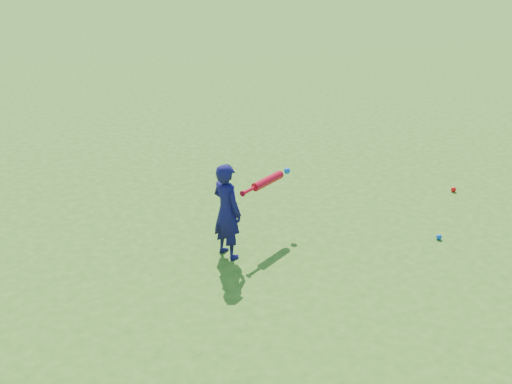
% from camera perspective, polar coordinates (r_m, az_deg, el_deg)
% --- Properties ---
extents(ground, '(80.00, 80.00, 0.00)m').
position_cam_1_polar(ground, '(6.81, 0.61, -3.99)').
color(ground, '#356919').
rests_on(ground, ground).
extents(child, '(0.39, 0.46, 1.08)m').
position_cam_1_polar(child, '(6.09, -2.93, -1.93)').
color(child, '#13104A').
rests_on(child, ground).
extents(ground_ball_red, '(0.07, 0.07, 0.07)m').
position_cam_1_polar(ground_ball_red, '(8.29, 19.14, 0.24)').
color(ground_ball_red, red).
rests_on(ground_ball_red, ground).
extents(ground_ball_blue, '(0.06, 0.06, 0.06)m').
position_cam_1_polar(ground_ball_blue, '(6.96, 17.83, -4.31)').
color(ground_ball_blue, blue).
rests_on(ground_ball_blue, ground).
extents(bat_swing, '(0.76, 0.51, 0.10)m').
position_cam_1_polar(bat_swing, '(6.47, 1.35, 1.22)').
color(bat_swing, red).
rests_on(bat_swing, ground).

